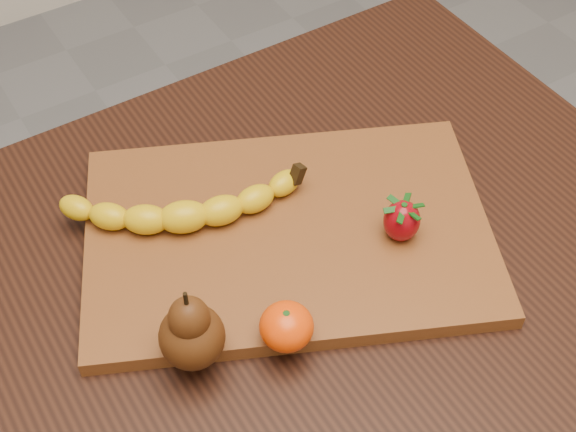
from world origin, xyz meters
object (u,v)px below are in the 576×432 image
cutting_board (288,234)px  pear (190,326)px  mandarin (286,326)px  table (261,330)px

cutting_board → pear: pear is taller
cutting_board → pear: size_ratio=4.48×
pear → mandarin: 0.10m
pear → mandarin: (0.09, -0.03, -0.03)m
pear → mandarin: bearing=-20.9°
cutting_board → pear: (-0.16, -0.09, 0.06)m
pear → table: bearing=28.5°
table → pear: pear is taller
mandarin → table: bearing=77.0°
cutting_board → mandarin: size_ratio=8.33×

